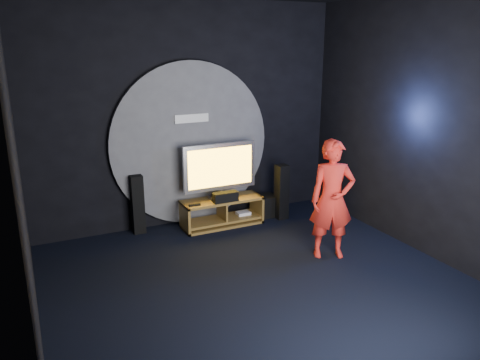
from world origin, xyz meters
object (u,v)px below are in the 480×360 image
subwoofer (266,206)px  player (332,200)px  media_console (222,214)px  tower_speaker_left (137,204)px  tower_speaker_right (282,192)px  tv (220,168)px

subwoofer → player: 1.86m
media_console → player: 2.00m
tower_speaker_left → player: 2.97m
media_console → tower_speaker_right: bearing=-7.1°
media_console → tv: size_ratio=1.08×
subwoofer → player: bearing=-88.5°
subwoofer → tower_speaker_right: bearing=-47.8°
tv → tower_speaker_left: size_ratio=1.31×
tower_speaker_right → subwoofer: 0.39m
tv → tower_speaker_right: 1.15m
tv → tower_speaker_right: tv is taller
tower_speaker_left → subwoofer: size_ratio=2.56×
tv → tower_speaker_left: 1.40m
tower_speaker_right → tv: bearing=169.3°
media_console → subwoofer: media_console is taller
tower_speaker_left → tower_speaker_right: (2.32, -0.43, 0.00)m
tower_speaker_right → subwoofer: bearing=132.2°
player → subwoofer: bearing=114.5°
tower_speaker_left → subwoofer: bearing=-6.1°
tv → subwoofer: (0.85, 0.00, -0.76)m
media_console → tower_speaker_right: size_ratio=1.42×
tv → player: size_ratio=0.74×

